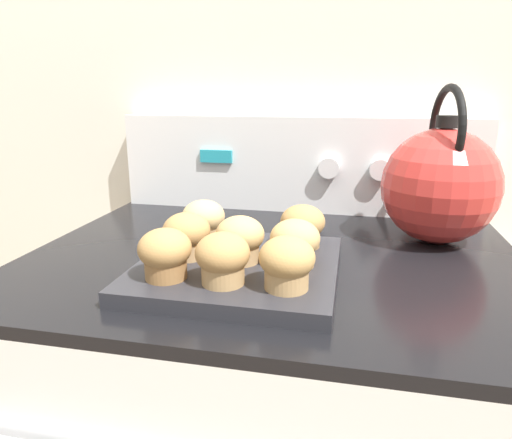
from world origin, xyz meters
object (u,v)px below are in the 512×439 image
(muffin_r1_c0, at_px, (187,235))
(tea_kettle, at_px, (440,184))
(muffin_pan, at_px, (239,268))
(muffin_r1_c1, at_px, (240,239))
(muffin_r0_c1, at_px, (223,258))
(muffin_r2_c0, at_px, (204,220))
(muffin_r1_c2, at_px, (295,243))
(muffin_r0_c0, at_px, (165,253))
(muffin_r0_c2, at_px, (287,263))
(muffin_r2_c2, at_px, (303,226))

(muffin_r1_c0, bearing_deg, tea_kettle, 30.63)
(muffin_pan, height_order, muffin_r1_c1, muffin_r1_c1)
(muffin_r0_c1, relative_size, muffin_r2_c0, 1.00)
(muffin_r1_c0, bearing_deg, muffin_r1_c1, -0.97)
(muffin_r1_c2, bearing_deg, muffin_r0_c0, -153.85)
(muffin_r1_c1, bearing_deg, muffin_r2_c0, 134.77)
(muffin_r0_c1, distance_m, muffin_r1_c2, 0.11)
(muffin_r0_c0, distance_m, muffin_r1_c2, 0.18)
(muffin_r0_c0, bearing_deg, tea_kettle, 38.74)
(muffin_pan, distance_m, muffin_r1_c1, 0.05)
(muffin_r0_c0, relative_size, tea_kettle, 0.26)
(muffin_r1_c2, bearing_deg, muffin_r1_c1, 179.68)
(muffin_pan, xyz_separation_m, muffin_r1_c0, (-0.08, 0.00, 0.04))
(muffin_r1_c1, bearing_deg, muffin_r1_c0, 179.03)
(muffin_r1_c1, relative_size, muffin_r2_c0, 1.00)
(muffin_r1_c0, bearing_deg, muffin_r2_c0, 90.68)
(muffin_r0_c0, distance_m, tea_kettle, 0.49)
(muffin_r0_c2, relative_size, muffin_r2_c2, 1.00)
(muffin_pan, height_order, muffin_r2_c2, muffin_r2_c2)
(muffin_r1_c2, xyz_separation_m, tea_kettle, (0.22, 0.23, 0.05))
(muffin_r1_c1, bearing_deg, muffin_r2_c2, 46.67)
(muffin_r0_c2, xyz_separation_m, muffin_r1_c1, (-0.08, 0.08, 0.00))
(muffin_pan, bearing_deg, muffin_r0_c0, -134.50)
(muffin_r0_c1, bearing_deg, muffin_r1_c1, 88.07)
(muffin_r1_c1, height_order, tea_kettle, tea_kettle)
(muffin_r1_c0, relative_size, muffin_r2_c0, 1.00)
(muffin_r0_c1, bearing_deg, muffin_r2_c2, 63.35)
(muffin_r0_c0, relative_size, muffin_r1_c1, 1.00)
(muffin_r1_c0, height_order, tea_kettle, tea_kettle)
(muffin_r0_c1, bearing_deg, muffin_r1_c0, 133.98)
(muffin_pan, height_order, muffin_r0_c2, muffin_r0_c2)
(muffin_r1_c1, distance_m, muffin_r1_c2, 0.08)
(muffin_r0_c0, height_order, tea_kettle, tea_kettle)
(muffin_r0_c1, xyz_separation_m, muffin_r1_c2, (0.08, 0.08, 0.00))
(muffin_pan, xyz_separation_m, tea_kettle, (0.30, 0.23, 0.09))
(muffin_r1_c2, bearing_deg, muffin_r0_c2, -89.89)
(muffin_r2_c0, bearing_deg, muffin_r0_c0, -89.58)
(muffin_r0_c2, relative_size, muffin_r1_c1, 1.00)
(muffin_pan, distance_m, muffin_r0_c1, 0.09)
(muffin_r0_c0, height_order, muffin_r2_c2, same)
(muffin_r0_c1, relative_size, muffin_r2_c2, 1.00)
(muffin_r1_c0, xyz_separation_m, muffin_r1_c2, (0.16, -0.00, 0.00))
(muffin_r0_c1, xyz_separation_m, muffin_r0_c2, (0.08, 0.00, 0.00))
(muffin_pan, bearing_deg, tea_kettle, 36.75)
(muffin_r0_c1, height_order, muffin_r2_c2, same)
(muffin_r1_c2, height_order, muffin_r2_c0, same)
(muffin_pan, relative_size, muffin_r1_c0, 4.04)
(muffin_r0_c2, height_order, muffin_r2_c0, same)
(muffin_r0_c0, relative_size, muffin_r1_c0, 1.00)
(muffin_r1_c0, height_order, muffin_r2_c2, same)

